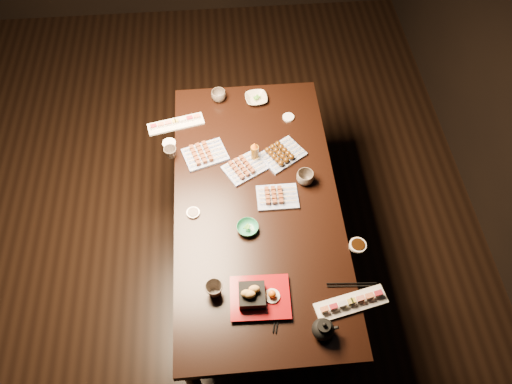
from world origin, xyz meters
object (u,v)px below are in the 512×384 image
at_px(teacup_mid_right, 305,178).
at_px(teacup_far_left, 171,152).
at_px(edamame_bowl_green, 248,228).
at_px(yakitori_plate_center, 245,166).
at_px(teacup_near_left, 214,289).
at_px(edamame_bowl_cream, 256,99).
at_px(condiment_bottle, 255,151).
at_px(yakitori_plate_left, 205,152).
at_px(teapot, 323,328).
at_px(tempura_tray, 260,295).
at_px(teacup_far_right, 219,96).
at_px(yakitori_plate_right, 277,195).
at_px(dining_table, 257,235).
at_px(sushi_platter_near, 351,302).
at_px(sushi_platter_far, 176,122).

height_order(teacup_mid_right, teacup_far_left, teacup_mid_right).
bearing_deg(edamame_bowl_green, yakitori_plate_center, 87.94).
xyz_separation_m(yakitori_plate_center, teacup_near_left, (-0.20, -0.74, 0.01)).
xyz_separation_m(edamame_bowl_cream, condiment_bottle, (-0.05, -0.47, 0.05)).
relative_size(yakitori_plate_left, condiment_bottle, 1.71).
relative_size(edamame_bowl_green, teapot, 0.92).
bearing_deg(yakitori_plate_left, yakitori_plate_center, -45.29).
bearing_deg(tempura_tray, teacup_far_right, 97.96).
height_order(yakitori_plate_right, teacup_far_left, teacup_far_left).
relative_size(teacup_far_left, condiment_bottle, 0.52).
relative_size(yakitori_plate_right, teacup_far_right, 2.43).
bearing_deg(teapot, teacup_far_right, 106.98).
bearing_deg(dining_table, teacup_near_left, -131.53).
xyz_separation_m(yakitori_plate_left, teacup_far_right, (0.10, 0.44, 0.01)).
distance_m(yakitori_plate_right, teacup_near_left, 0.64).
relative_size(sushi_platter_near, teacup_far_left, 4.78).
height_order(edamame_bowl_cream, condiment_bottle, condiment_bottle).
bearing_deg(dining_table, teacup_far_right, 86.70).
height_order(dining_table, condiment_bottle, condiment_bottle).
bearing_deg(yakitori_plate_center, edamame_bowl_green, -121.44).
xyz_separation_m(edamame_bowl_green, tempura_tray, (0.03, -0.39, 0.03)).
relative_size(teacup_far_left, teapot, 0.60).
xyz_separation_m(dining_table, tempura_tray, (-0.03, -0.56, 0.43)).
relative_size(yakitori_plate_left, tempura_tray, 0.84).
distance_m(sushi_platter_near, teacup_far_right, 1.53).
xyz_separation_m(teacup_mid_right, teapot, (-0.04, -0.86, 0.01)).
bearing_deg(edamame_bowl_green, tempura_tray, -85.47).
distance_m(teacup_far_left, teacup_far_right, 0.52).
bearing_deg(edamame_bowl_cream, tempura_tray, -94.09).
bearing_deg(teacup_far_left, sushi_platter_near, -48.55).
xyz_separation_m(dining_table, teapot, (0.24, -0.75, 0.43)).
height_order(yakitori_plate_center, yakitori_plate_right, same).
xyz_separation_m(yakitori_plate_right, condiment_bottle, (-0.10, 0.28, 0.04)).
xyz_separation_m(dining_table, edamame_bowl_cream, (0.06, 0.76, 0.39)).
height_order(sushi_platter_far, tempura_tray, tempura_tray).
relative_size(yakitori_plate_right, condiment_bottle, 1.59).
relative_size(tempura_tray, teacup_far_left, 3.89).
bearing_deg(teacup_far_left, dining_table, -37.42).
xyz_separation_m(sushi_platter_far, yakitori_plate_center, (0.39, -0.37, 0.01)).
bearing_deg(dining_table, sushi_platter_near, -73.05).
xyz_separation_m(yakitori_plate_right, teacup_far_right, (-0.29, 0.78, 0.01)).
bearing_deg(teacup_far_left, tempura_tray, -64.64).
distance_m(dining_table, teacup_far_left, 0.72).
relative_size(edamame_bowl_cream, teapot, 1.11).
height_order(dining_table, teacup_mid_right, teacup_mid_right).
xyz_separation_m(dining_table, yakitori_plate_left, (-0.27, 0.35, 0.41)).
height_order(edamame_bowl_green, teacup_mid_right, teacup_mid_right).
bearing_deg(condiment_bottle, teapot, -77.82).
bearing_deg(dining_table, edamame_bowl_green, -125.78).
bearing_deg(teacup_near_left, yakitori_plate_right, 55.42).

